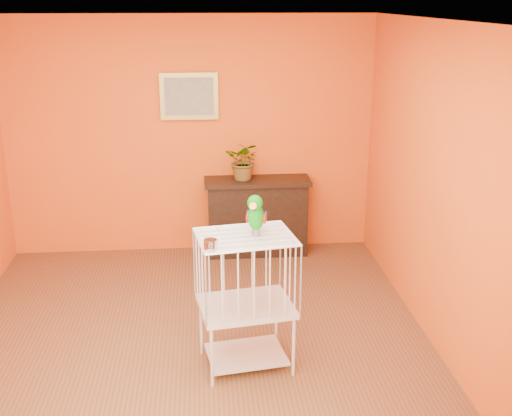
{
  "coord_description": "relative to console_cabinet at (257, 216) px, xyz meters",
  "views": [
    {
      "loc": [
        0.12,
        -4.68,
        2.76
      ],
      "look_at": [
        0.51,
        -0.23,
        1.28
      ],
      "focal_mm": 45.0,
      "sensor_mm": 36.0,
      "label": 1
    }
  ],
  "objects": [
    {
      "name": "console_cabinet",
      "position": [
        0.0,
        0.0,
        0.0
      ],
      "size": [
        1.16,
        0.42,
        0.86
      ],
      "color": "black",
      "rests_on": "ground"
    },
    {
      "name": "room_shell",
      "position": [
        -0.72,
        -2.04,
        1.15
      ],
      "size": [
        4.5,
        4.5,
        4.5
      ],
      "color": "#E85615",
      "rests_on": "ground"
    },
    {
      "name": "framed_picture",
      "position": [
        -0.72,
        0.17,
        1.32
      ],
      "size": [
        0.62,
        0.04,
        0.5
      ],
      "color": "#A48D3A",
      "rests_on": "room_shell"
    },
    {
      "name": "ground",
      "position": [
        -0.72,
        -2.04,
        -0.43
      ],
      "size": [
        4.5,
        4.5,
        0.0
      ],
      "primitive_type": "plane",
      "color": "brown",
      "rests_on": "ground"
    },
    {
      "name": "potted_plant",
      "position": [
        -0.14,
        0.0,
        0.6
      ],
      "size": [
        0.5,
        0.52,
        0.33
      ],
      "primitive_type": "imported",
      "rotation": [
        0.0,
        0.0,
        -0.32
      ],
      "color": "#26722D",
      "rests_on": "console_cabinet"
    },
    {
      "name": "feed_cup",
      "position": [
        -0.55,
        -2.55,
        0.69
      ],
      "size": [
        0.1,
        0.1,
        0.07
      ],
      "primitive_type": "cylinder",
      "color": "silver",
      "rests_on": "birdcage"
    },
    {
      "name": "parrot",
      "position": [
        -0.21,
        -2.29,
        0.81
      ],
      "size": [
        0.17,
        0.29,
        0.32
      ],
      "rotation": [
        0.0,
        0.0,
        -0.28
      ],
      "color": "#59544C",
      "rests_on": "birdcage"
    },
    {
      "name": "birdcage",
      "position": [
        -0.29,
        -2.31,
        0.13
      ],
      "size": [
        0.77,
        0.64,
        1.08
      ],
      "rotation": [
        0.0,
        0.0,
        0.16
      ],
      "color": "silver",
      "rests_on": "ground"
    }
  ]
}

